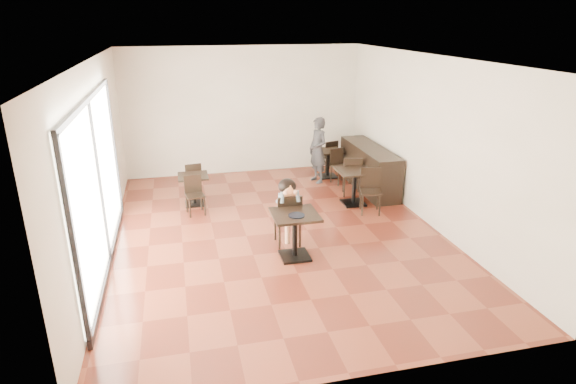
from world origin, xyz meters
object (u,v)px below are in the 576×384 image
object	(u,v)px
chair_left_b	(195,196)
child_table	(295,236)
child_chair	(287,219)
chair_mid_b	(371,192)
cafe_table_mid	(354,187)
chair_left_a	(193,179)
child	(287,212)
chair_mid_a	(352,176)
chair_back_a	(328,156)
chair_back_b	(340,167)
adult_patron	(318,150)
cafe_table_back	(328,164)
cafe_table_left	(194,190)

from	to	relation	value
chair_left_b	child_table	bearing A→B (deg)	-65.98
child_chair	chair_mid_b	size ratio (longest dim) A/B	1.04
cafe_table_mid	chair_left_a	xyz separation A→B (m)	(-3.37, 1.31, 0.02)
child_table	cafe_table_mid	size ratio (longest dim) A/B	1.04
child	chair_mid_a	world-z (taller)	child
child_table	chair_left_a	bearing A→B (deg)	113.98
chair_back_a	chair_back_b	bearing A→B (deg)	74.08
adult_patron	chair_left_a	size ratio (longest dim) A/B	2.01
child_table	cafe_table_mid	distance (m)	2.81
cafe_table_mid	chair_left_b	size ratio (longest dim) A/B	0.96
cafe_table_mid	chair_left_b	distance (m)	3.38
child	chair_left_b	size ratio (longest dim) A/B	1.51
chair_mid_a	child	bearing A→B (deg)	62.52
child_table	chair_left_b	distance (m)	2.78
adult_patron	chair_back_a	xyz separation A→B (m)	(0.51, 0.76, -0.38)
cafe_table_back	chair_mid_b	size ratio (longest dim) A/B	0.76
cafe_table_back	chair_back_b	size ratio (longest dim) A/B	0.83
chair_left_b	chair_back_a	bearing A→B (deg)	22.44
adult_patron	chair_left_a	bearing A→B (deg)	-99.73
chair_mid_a	cafe_table_mid	bearing A→B (deg)	90.17
cafe_table_back	chair_left_a	bearing A→B (deg)	-169.52
child	chair_left_a	xyz separation A→B (m)	(-1.52, 2.88, -0.21)
chair_left_a	cafe_table_mid	bearing A→B (deg)	149.51
cafe_table_mid	child_chair	bearing A→B (deg)	-139.74
chair_left_a	chair_back_a	world-z (taller)	chair_back_a
adult_patron	chair_mid_b	xyz separation A→B (m)	(0.49, -2.19, -0.34)
child	chair_left_a	distance (m)	3.26
chair_mid_a	chair_back_b	distance (m)	0.84
cafe_table_left	chair_back_b	xyz separation A→B (m)	(3.55, 0.63, 0.09)
child	cafe_table_back	distance (m)	3.99
child_table	adult_patron	xyz separation A→B (m)	(1.51, 3.76, 0.40)
chair_mid_b	chair_left_b	world-z (taller)	chair_mid_b
adult_patron	chair_mid_b	world-z (taller)	adult_patron
child_chair	chair_left_a	size ratio (longest dim) A/B	1.20
child_chair	cafe_table_left	size ratio (longest dim) A/B	1.45
cafe_table_mid	chair_back_b	bearing A→B (deg)	82.88
cafe_table_back	chair_left_a	size ratio (longest dim) A/B	0.88
chair_left_a	chair_left_b	bearing A→B (deg)	80.79
chair_left_b	chair_back_b	distance (m)	3.74
chair_mid_b	chair_left_a	xyz separation A→B (m)	(-3.53, 1.86, -0.06)
adult_patron	chair_mid_b	distance (m)	2.27
child	chair_mid_a	xyz separation A→B (m)	(2.00, 2.11, -0.14)
child	chair_left_a	size ratio (longest dim) A/B	1.51
child	chair_left_b	world-z (taller)	child
adult_patron	chair_mid_a	size ratio (longest dim) A/B	1.74
chair_back_a	chair_left_b	bearing A→B (deg)	15.73
chair_mid_a	chair_back_b	world-z (taller)	chair_mid_a
adult_patron	cafe_table_left	distance (m)	3.20
adult_patron	chair_mid_b	size ratio (longest dim) A/B	1.74
cafe_table_left	chair_back_a	distance (m)	3.91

